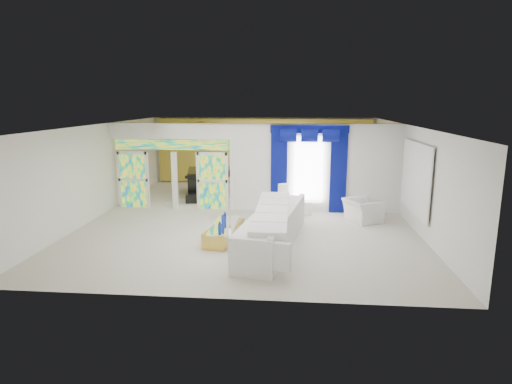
# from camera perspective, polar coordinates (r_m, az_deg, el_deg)

# --- Properties ---
(floor) EXTENTS (12.00, 12.00, 0.00)m
(floor) POSITION_cam_1_polar(r_m,az_deg,el_deg) (14.19, -0.78, -3.32)
(floor) COLOR #B7AF9E
(floor) RESTS_ON ground
(dividing_wall) EXTENTS (5.70, 0.18, 3.00)m
(dividing_wall) POSITION_cam_1_polar(r_m,az_deg,el_deg) (14.81, 7.92, 3.14)
(dividing_wall) COLOR white
(dividing_wall) RESTS_ON ground
(dividing_header) EXTENTS (4.30, 0.18, 0.55)m
(dividing_header) POSITION_cam_1_polar(r_m,az_deg,el_deg) (15.26, -11.23, 7.92)
(dividing_header) COLOR white
(dividing_header) RESTS_ON dividing_wall
(stained_panel_left) EXTENTS (0.95, 0.04, 2.00)m
(stained_panel_left) POSITION_cam_1_polar(r_m,az_deg,el_deg) (15.92, -15.91, 1.59)
(stained_panel_left) COLOR #994C3F
(stained_panel_left) RESTS_ON ground
(stained_panel_right) EXTENTS (0.95, 0.04, 2.00)m
(stained_panel_right) POSITION_cam_1_polar(r_m,az_deg,el_deg) (15.14, -5.78, 1.47)
(stained_panel_right) COLOR #994C3F
(stained_panel_right) RESTS_ON ground
(stained_transom) EXTENTS (4.00, 0.05, 0.35)m
(stained_transom) POSITION_cam_1_polar(r_m,az_deg,el_deg) (15.30, -11.16, 6.15)
(stained_transom) COLOR #994C3F
(stained_transom) RESTS_ON dividing_header
(window_pane) EXTENTS (1.00, 0.02, 2.30)m
(window_pane) POSITION_cam_1_polar(r_m,az_deg,el_deg) (14.71, 6.96, 2.91)
(window_pane) COLOR white
(window_pane) RESTS_ON dividing_wall
(blue_drape_left) EXTENTS (0.55, 0.10, 2.80)m
(blue_drape_left) POSITION_cam_1_polar(r_m,az_deg,el_deg) (14.69, 3.05, 2.77)
(blue_drape_left) COLOR #030847
(blue_drape_left) RESTS_ON ground
(blue_drape_right) EXTENTS (0.55, 0.10, 2.80)m
(blue_drape_right) POSITION_cam_1_polar(r_m,az_deg,el_deg) (14.75, 10.85, 2.62)
(blue_drape_right) COLOR #030847
(blue_drape_right) RESTS_ON ground
(blue_pelmet) EXTENTS (2.60, 0.12, 0.25)m
(blue_pelmet) POSITION_cam_1_polar(r_m,az_deg,el_deg) (14.53, 7.10, 8.24)
(blue_pelmet) COLOR #030847
(blue_pelmet) RESTS_ON dividing_wall
(wall_mirror) EXTENTS (0.04, 2.70, 1.90)m
(wall_mirror) POSITION_cam_1_polar(r_m,az_deg,el_deg) (13.29, 20.45, 1.71)
(wall_mirror) COLOR white
(wall_mirror) RESTS_ON ground
(gold_curtains) EXTENTS (9.70, 0.12, 2.90)m
(gold_curtains) POSITION_cam_1_polar(r_m,az_deg,el_deg) (19.70, 0.96, 5.43)
(gold_curtains) COLOR gold
(gold_curtains) RESTS_ON ground
(white_sofa) EXTENTS (1.73, 4.69, 0.87)m
(white_sofa) POSITION_cam_1_polar(r_m,az_deg,el_deg) (11.38, 2.27, -4.94)
(white_sofa) COLOR silver
(white_sofa) RESTS_ON ground
(coffee_table) EXTENTS (0.91, 1.93, 0.41)m
(coffee_table) POSITION_cam_1_polar(r_m,az_deg,el_deg) (11.87, -4.22, -5.41)
(coffee_table) COLOR gold
(coffee_table) RESTS_ON ground
(console_table) EXTENTS (1.32, 0.50, 0.43)m
(console_table) POSITION_cam_1_polar(r_m,az_deg,el_deg) (14.60, 4.79, -2.05)
(console_table) COLOR white
(console_table) RESTS_ON ground
(table_lamp) EXTENTS (0.36, 0.36, 0.58)m
(table_lamp) POSITION_cam_1_polar(r_m,az_deg,el_deg) (14.49, 3.64, -0.08)
(table_lamp) COLOR white
(table_lamp) RESTS_ON console_table
(armchair) EXTENTS (1.33, 1.39, 0.70)m
(armchair) POSITION_cam_1_polar(r_m,az_deg,el_deg) (14.04, 13.91, -2.37)
(armchair) COLOR silver
(armchair) RESTS_ON ground
(grand_piano) EXTENTS (1.85, 2.21, 0.98)m
(grand_piano) POSITION_cam_1_polar(r_m,az_deg,el_deg) (17.76, -6.50, 1.35)
(grand_piano) COLOR black
(grand_piano) RESTS_ON ground
(piano_bench) EXTENTS (1.02, 0.56, 0.32)m
(piano_bench) POSITION_cam_1_polar(r_m,az_deg,el_deg) (16.30, -7.59, -0.84)
(piano_bench) COLOR black
(piano_bench) RESTS_ON ground
(tv_console) EXTENTS (0.54, 0.50, 0.75)m
(tv_console) POSITION_cam_1_polar(r_m,az_deg,el_deg) (17.73, -15.14, 0.60)
(tv_console) COLOR #A77653
(tv_console) RESTS_ON ground
(chandelier) EXTENTS (0.60, 0.60, 0.60)m
(chandelier) POSITION_cam_1_polar(r_m,az_deg,el_deg) (17.45, -7.26, 8.29)
(chandelier) COLOR gold
(chandelier) RESTS_ON ceiling
(decanters) EXTENTS (0.23, 1.18, 0.25)m
(decanters) POSITION_cam_1_polar(r_m,az_deg,el_deg) (11.72, -4.39, -4.09)
(decanters) COLOR silver
(decanters) RESTS_ON coffee_table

